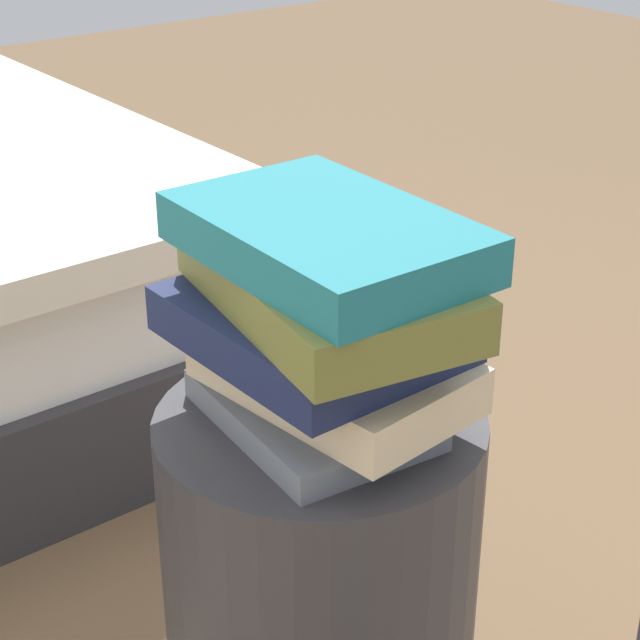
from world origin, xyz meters
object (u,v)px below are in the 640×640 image
at_px(side_table, 320,621).
at_px(book_olive, 329,285).
at_px(book_cream, 334,372).
at_px(book_teal, 328,237).
at_px(book_navy, 312,323).
at_px(book_slate, 314,410).

height_order(side_table, book_olive, book_olive).
height_order(book_cream, book_teal, book_teal).
distance_m(side_table, book_navy, 0.36).
bearing_deg(book_cream, book_slate, 64.01).
height_order(book_olive, book_teal, book_teal).
bearing_deg(book_slate, side_table, -70.30).
xyz_separation_m(book_navy, book_olive, (-0.02, -0.00, 0.05)).
bearing_deg(side_table, book_teal, -166.57).
bearing_deg(book_navy, side_table, 178.34).
bearing_deg(book_cream, book_teal, 81.43).
distance_m(book_navy, book_teal, 0.10).
distance_m(book_cream, book_navy, 0.05).
bearing_deg(book_teal, side_table, 13.93).
bearing_deg(book_slate, book_teal, -116.23).
bearing_deg(book_teal, book_navy, 6.41).
bearing_deg(book_olive, book_teal, 71.15).
height_order(book_slate, book_cream, book_cream).
bearing_deg(book_cream, book_navy, 20.12).
height_order(book_slate, book_navy, book_navy).
xyz_separation_m(side_table, book_cream, (-0.01, -0.01, 0.31)).
bearing_deg(book_olive, book_navy, 18.11).
relative_size(book_cream, book_olive, 0.87).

